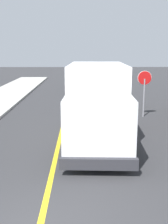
% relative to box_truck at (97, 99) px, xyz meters
% --- Properties ---
extents(centre_line_yellow, '(0.16, 56.00, 0.01)m').
position_rel_box_truck_xyz_m(centre_line_yellow, '(-1.62, 3.13, -1.76)').
color(centre_line_yellow, gold).
rests_on(centre_line_yellow, ground).
extents(box_truck, '(2.71, 7.28, 3.20)m').
position_rel_box_truck_xyz_m(box_truck, '(0.00, 0.00, 0.00)').
color(box_truck, white).
rests_on(box_truck, ground).
extents(parked_car_near, '(1.90, 4.44, 1.67)m').
position_rel_box_truck_xyz_m(parked_car_near, '(0.96, 7.31, -0.97)').
color(parked_car_near, silver).
rests_on(parked_car_near, ground).
extents(parked_car_mid, '(1.96, 4.46, 1.67)m').
position_rel_box_truck_xyz_m(parked_car_mid, '(0.23, 13.88, -0.97)').
color(parked_car_mid, black).
rests_on(parked_car_mid, ground).
extents(parked_car_far, '(1.88, 4.43, 1.67)m').
position_rel_box_truck_xyz_m(parked_car_far, '(0.85, 19.49, -0.97)').
color(parked_car_far, '#B7B7BC').
rests_on(parked_car_far, ground).
extents(stop_sign, '(0.80, 0.10, 2.65)m').
position_rel_box_truck_xyz_m(stop_sign, '(2.94, 4.11, 0.09)').
color(stop_sign, gray).
rests_on(stop_sign, ground).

